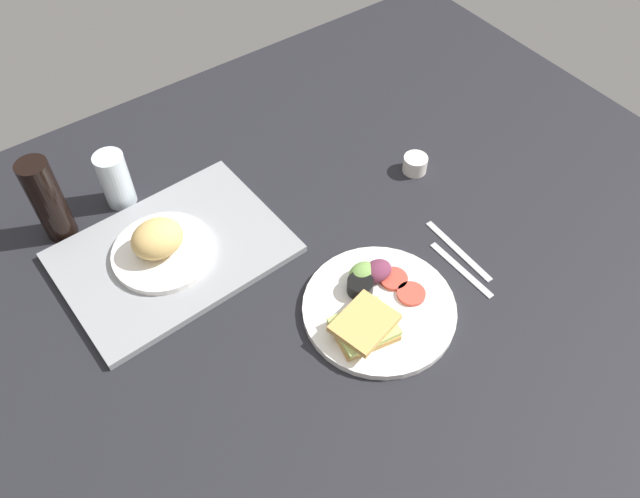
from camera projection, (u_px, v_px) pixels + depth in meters
The scene contains 9 objects.
ground_plane at pixel (321, 279), 127.99cm from camera, with size 190.00×150.00×3.00cm, color black.
serving_tray at pixel (173, 252), 129.50cm from camera, with size 45.00×33.00×1.60cm, color gray.
bread_plate_near at pixel (160, 245), 125.90cm from camera, with size 21.00×21.00×8.60cm.
plate_with_salad at pixel (375, 307), 120.04cm from camera, with size 29.84×29.84×5.40cm.
drinking_glass at pixel (115, 179), 134.80cm from camera, with size 6.52×6.52×13.19cm, color silver.
soda_bottle at pixel (48, 200), 126.46cm from camera, with size 6.40×6.40×19.73cm, color black.
espresso_cup at pixel (415, 164), 144.45cm from camera, with size 5.60×5.60×4.00cm, color silver.
fork at pixel (461, 269), 127.45cm from camera, with size 17.00×1.40×0.50cm, color #B7B7BC.
knife at pixel (458, 250), 130.59cm from camera, with size 19.00×1.40×0.50cm, color #B7B7BC.
Camera 1 is at (-44.03, -61.36, 102.03)cm, focal length 35.02 mm.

